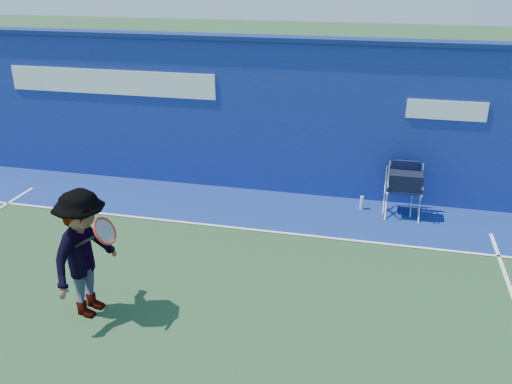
% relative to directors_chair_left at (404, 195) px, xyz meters
% --- Properties ---
extents(ground, '(80.00, 80.00, 0.00)m').
position_rel_directors_chair_left_xyz_m(ground, '(-3.00, -4.42, -0.43)').
color(ground, '#244526').
rests_on(ground, ground).
extents(stadium_wall, '(24.00, 0.50, 3.08)m').
position_rel_directors_chair_left_xyz_m(stadium_wall, '(-3.00, 0.78, 1.12)').
color(stadium_wall, navy).
rests_on(stadium_wall, ground).
extents(out_of_bounds_strip, '(24.00, 1.80, 0.01)m').
position_rel_directors_chair_left_xyz_m(out_of_bounds_strip, '(-3.00, -0.32, -0.42)').
color(out_of_bounds_strip, navy).
rests_on(out_of_bounds_strip, ground).
extents(court_lines, '(24.00, 12.00, 0.01)m').
position_rel_directors_chair_left_xyz_m(court_lines, '(-3.00, -3.82, -0.41)').
color(court_lines, white).
rests_on(court_lines, out_of_bounds_strip).
extents(directors_chair_left, '(0.59, 0.55, 1.00)m').
position_rel_directors_chair_left_xyz_m(directors_chair_left, '(0.00, 0.00, 0.00)').
color(directors_chair_left, silver).
rests_on(directors_chair_left, ground).
extents(directors_chair_right, '(0.50, 0.44, 0.83)m').
position_rel_directors_chair_left_xyz_m(directors_chair_right, '(-0.09, 0.19, -0.17)').
color(directors_chair_right, silver).
rests_on(directors_chair_right, ground).
extents(water_bottle, '(0.07, 0.07, 0.26)m').
position_rel_directors_chair_left_xyz_m(water_bottle, '(-0.75, 0.13, -0.29)').
color(water_bottle, silver).
rests_on(water_bottle, ground).
extents(tennis_player, '(0.92, 1.22, 1.77)m').
position_rel_directors_chair_left_xyz_m(tennis_player, '(-4.10, -4.05, 0.46)').
color(tennis_player, '#EA4738').
rests_on(tennis_player, ground).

